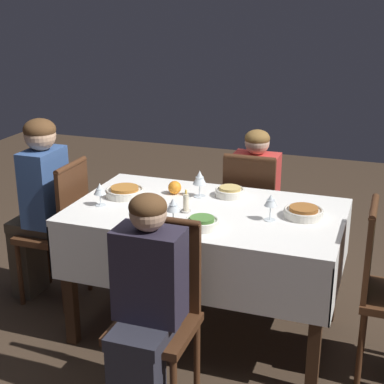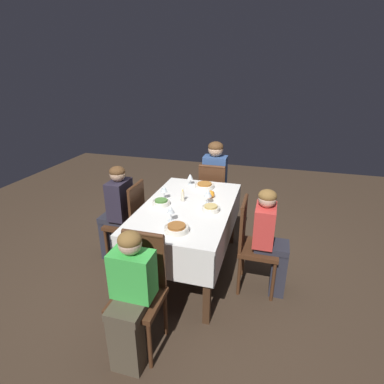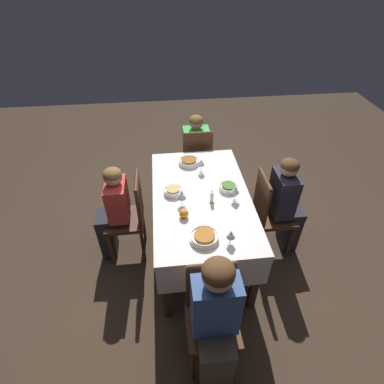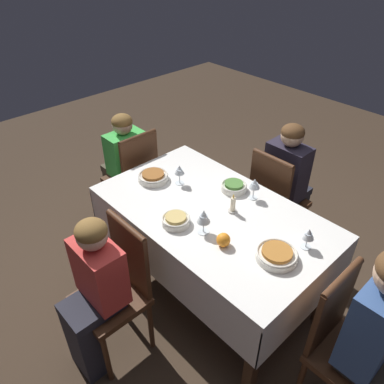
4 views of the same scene
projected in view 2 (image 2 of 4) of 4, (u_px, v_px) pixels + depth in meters
ground_plane at (188, 269)px, 3.26m from camera, size 8.00×8.00×0.00m
dining_table at (188, 215)px, 3.02m from camera, size 1.48×0.87×0.76m
chair_west at (213, 193)px, 3.92m from camera, size 0.37×0.36×0.92m
chair_north at (253, 241)px, 2.82m from camera, size 0.36×0.37×0.92m
chair_south at (129, 219)px, 3.25m from camera, size 0.36×0.37×0.92m
chair_east at (140, 287)px, 2.23m from camera, size 0.37×0.36×0.92m
person_adult_denim at (216, 178)px, 3.99m from camera, size 0.34×0.30×1.18m
person_child_red at (270, 238)px, 2.76m from camera, size 0.30×0.33×1.04m
person_child_dark at (116, 209)px, 3.26m from camera, size 0.30×0.33×1.10m
person_child_green at (130, 295)px, 2.07m from camera, size 0.33×0.30×1.03m
bowl_west at (205, 185)px, 3.42m from camera, size 0.22×0.22×0.06m
wine_glass_west at (190, 177)px, 3.49m from camera, size 0.07×0.07×0.13m
bowl_north at (211, 208)px, 2.85m from camera, size 0.17×0.17×0.06m
wine_glass_north at (208, 193)px, 2.98m from camera, size 0.08×0.08×0.16m
bowl_south at (161, 202)px, 2.98m from camera, size 0.17×0.17×0.06m
wine_glass_south at (164, 189)px, 3.09m from camera, size 0.07×0.07×0.15m
bowl_east at (177, 228)px, 2.49m from camera, size 0.21×0.21×0.06m
wine_glass_east at (171, 210)px, 2.63m from camera, size 0.07×0.07×0.14m
candle_centerpiece at (183, 197)px, 3.06m from camera, size 0.06×0.06×0.13m
orange_fruit at (211, 194)px, 3.15m from camera, size 0.08×0.08×0.08m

